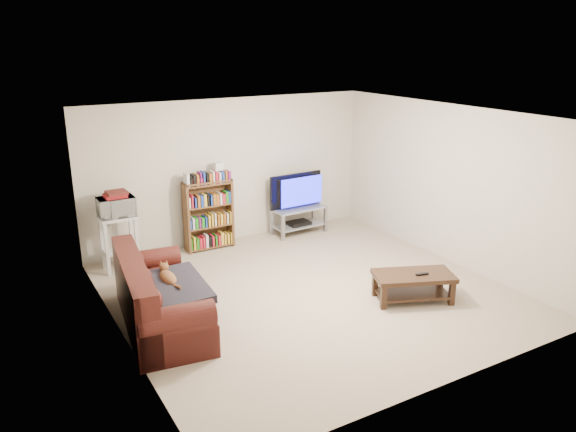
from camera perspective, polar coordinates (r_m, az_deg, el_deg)
floor at (r=7.74m, az=2.14°, el=-7.74°), size 5.00×5.00×0.00m
ceiling at (r=7.06m, az=2.37°, el=10.16°), size 5.00×5.00×0.00m
wall_back at (r=9.45m, az=-5.88°, el=4.59°), size 5.00×0.00×5.00m
wall_front at (r=5.49m, az=16.36°, el=-5.80°), size 5.00×0.00×5.00m
wall_left at (r=6.40m, az=-17.08°, el=-2.49°), size 0.00×5.00×5.00m
wall_right at (r=8.86m, az=16.09°, el=3.11°), size 0.00×5.00×5.00m
sofa at (r=6.96m, az=-13.33°, el=-8.51°), size 1.11×2.09×0.86m
blanket at (r=6.78m, az=-11.77°, el=-7.21°), size 0.82×1.04×0.18m
cat at (r=6.92m, az=-12.10°, el=-6.16°), size 0.29×0.57×0.16m
coffee_table at (r=7.60m, az=12.61°, el=-6.54°), size 1.15×0.87×0.38m
remote at (r=7.54m, az=13.47°, el=-5.76°), size 0.18×0.09×0.02m
tv_stand at (r=9.89m, az=1.10°, el=0.02°), size 0.97×0.47×0.48m
television at (r=9.77m, az=1.12°, el=2.54°), size 1.03×0.18×0.59m
dvd_player at (r=9.93m, az=1.10°, el=-0.71°), size 0.39×0.28×0.06m
bookshelf at (r=9.19m, az=-8.07°, el=0.22°), size 0.80×0.25×1.15m
shelf_clutter at (r=9.06m, az=-7.71°, el=4.34°), size 0.58×0.18×0.28m
microwave_stand at (r=8.66m, az=-16.79°, el=-1.89°), size 0.52×0.38×0.83m
microwave at (r=8.53m, az=-17.05°, el=0.91°), size 0.51×0.35×0.28m
game_boxes at (r=8.48m, az=-17.15°, el=1.99°), size 0.30×0.27×0.05m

